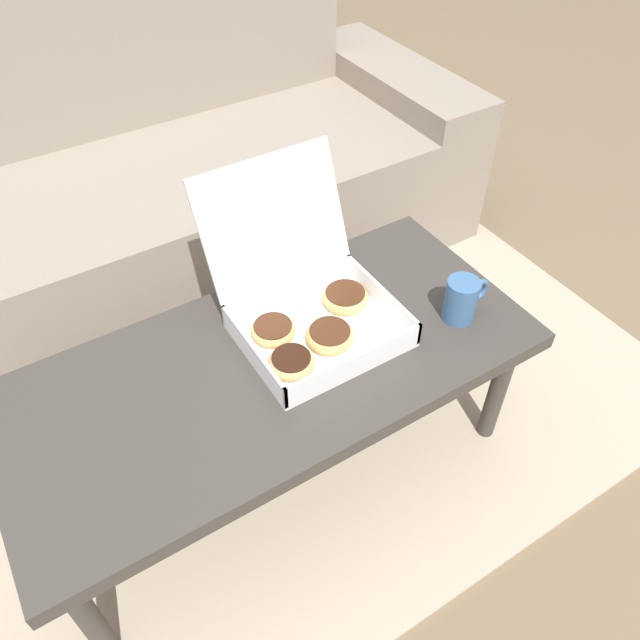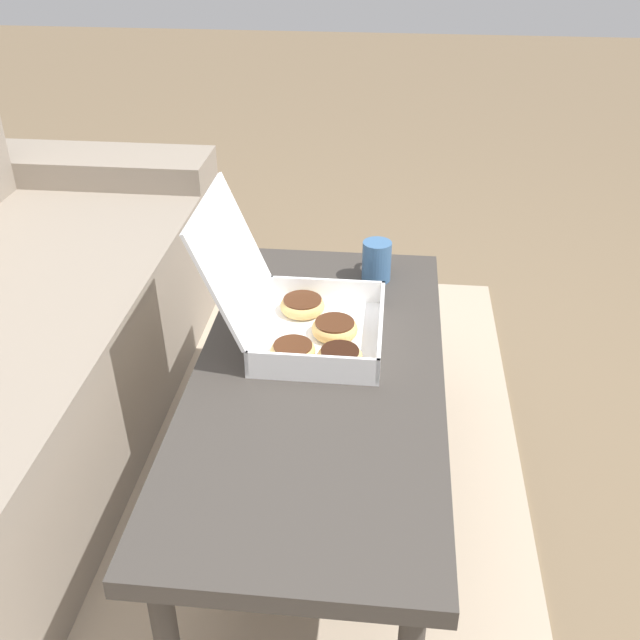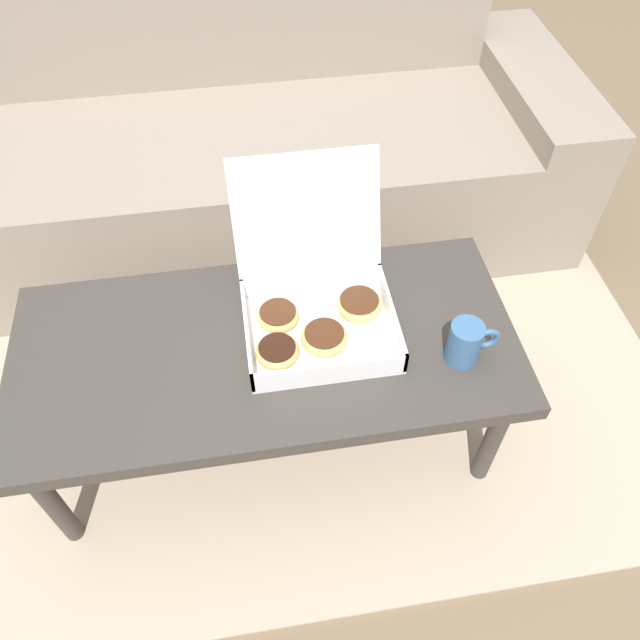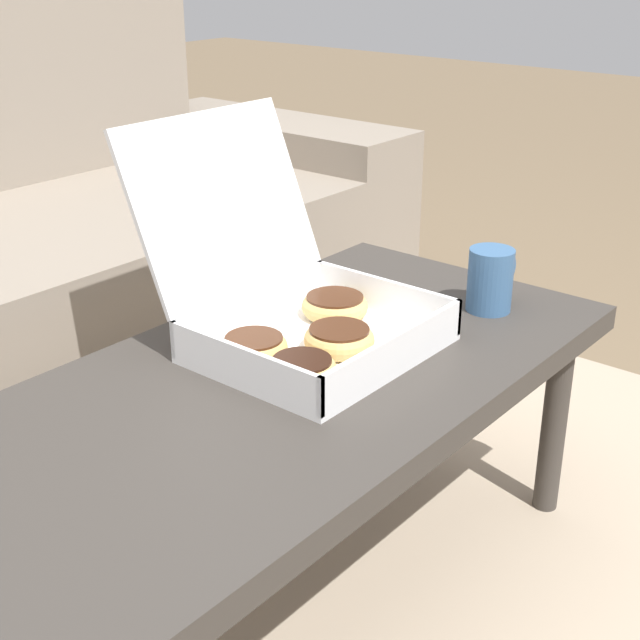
# 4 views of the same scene
# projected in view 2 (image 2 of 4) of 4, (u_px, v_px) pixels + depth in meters

# --- Properties ---
(ground_plane) EXTENTS (12.00, 12.00, 0.00)m
(ground_plane) POSITION_uv_depth(u_px,v_px,m) (273.00, 505.00, 1.82)
(ground_plane) COLOR #756047
(area_rug) EXTENTS (2.31, 1.83, 0.01)m
(area_rug) POSITION_uv_depth(u_px,v_px,m) (153.00, 494.00, 1.84)
(area_rug) COLOR tan
(area_rug) RESTS_ON ground_plane
(coffee_table) EXTENTS (1.16, 0.53, 0.41)m
(coffee_table) POSITION_uv_depth(u_px,v_px,m) (318.00, 387.00, 1.62)
(coffee_table) COLOR #3D3833
(coffee_table) RESTS_ON ground_plane
(pastry_box) EXTENTS (0.34, 0.39, 0.33)m
(pastry_box) POSITION_uv_depth(u_px,v_px,m) (302.00, 318.00, 1.68)
(pastry_box) COLOR white
(pastry_box) RESTS_ON coffee_table
(coffee_mug) EXTENTS (0.12, 0.07, 0.11)m
(coffee_mug) POSITION_uv_depth(u_px,v_px,m) (377.00, 260.00, 1.93)
(coffee_mug) COLOR #3D6693
(coffee_mug) RESTS_ON coffee_table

